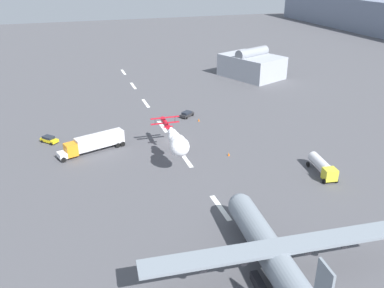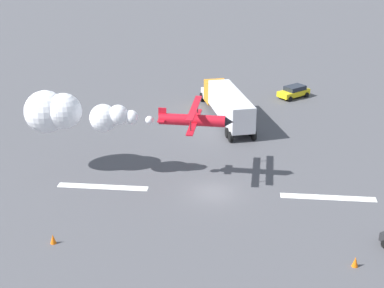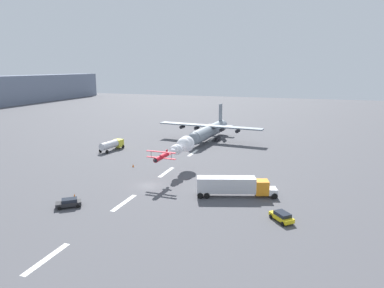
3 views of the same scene
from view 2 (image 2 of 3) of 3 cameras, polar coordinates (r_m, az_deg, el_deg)
name	(u,v)px [view 2 (image 2 of 3)]	position (r m, az deg, el deg)	size (l,w,h in m)	color
ground_plane	(213,192)	(49.67, 2.12, -4.79)	(440.00, 440.00, 0.00)	#4C4C51
runway_stripe_3	(328,197)	(50.09, 13.33, -5.18)	(8.00, 0.90, 0.01)	white
runway_stripe_4	(103,187)	(51.12, -8.84, -4.21)	(8.00, 0.90, 0.01)	white
stunt_biplane_red	(70,113)	(52.19, -11.96, 3.04)	(18.74, 6.44, 3.82)	red
semi_truck_orange	(227,103)	(65.27, 3.50, 4.09)	(7.17, 14.89, 3.70)	silver
followme_car_yellow	(294,91)	(74.77, 10.07, 5.16)	(4.36, 4.18, 1.52)	yellow
traffic_cone_near	(355,262)	(41.53, 15.87, -11.16)	(0.44, 0.44, 0.75)	orange
traffic_cone_far	(53,239)	(43.62, -13.60, -9.13)	(0.44, 0.44, 0.75)	orange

